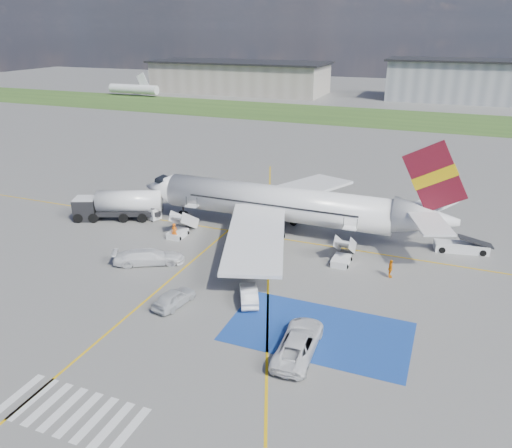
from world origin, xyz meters
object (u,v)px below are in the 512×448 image
object	(u,v)px
fuel_tanker	(119,207)
van_white_b	(149,254)
airliner	(288,204)
van_white_a	(299,340)
belt_loader	(461,247)
car_silver_b	(249,294)
gpu_cart	(152,213)
car_silver_a	(174,298)

from	to	relation	value
fuel_tanker	van_white_b	size ratio (longest dim) A/B	2.06
airliner	van_white_a	world-z (taller)	airliner
fuel_tanker	belt_loader	world-z (taller)	fuel_tanker
airliner	car_silver_b	xyz separation A→B (m)	(1.78, -15.81, -2.70)
gpu_cart	belt_loader	xyz separation A→B (m)	(35.14, 4.08, -0.36)
airliner	car_silver_b	distance (m)	16.14
airliner	belt_loader	xyz separation A→B (m)	(18.52, 1.90, -2.96)
airliner	van_white_a	xyz separation A→B (m)	(7.83, -21.00, -2.36)
fuel_tanker	gpu_cart	size ratio (longest dim) A/B	4.41
gpu_cart	van_white_b	size ratio (longest dim) A/B	0.47
gpu_cart	belt_loader	bearing A→B (deg)	27.64
car_silver_a	airliner	bearing A→B (deg)	-91.60
fuel_tanker	gpu_cart	bearing A→B (deg)	-4.23
fuel_tanker	van_white_a	xyz separation A→B (m)	(28.23, -17.56, -0.47)
fuel_tanker	van_white_b	bearing A→B (deg)	-64.94
airliner	van_white_b	bearing A→B (deg)	-128.67
fuel_tanker	belt_loader	bearing A→B (deg)	-14.85
airliner	gpu_cart	xyz separation A→B (m)	(-16.62, -2.18, -2.61)
gpu_cart	car_silver_b	bearing A→B (deg)	-15.51
belt_loader	car_silver_a	size ratio (longest dim) A/B	1.38
fuel_tanker	car_silver_a	xyz separation A→B (m)	(16.60, -15.27, -0.76)
belt_loader	airliner	bearing A→B (deg)	174.82
gpu_cart	belt_loader	distance (m)	35.38
van_white_a	airliner	bearing A→B (deg)	-72.31
car_silver_b	van_white_b	bearing A→B (deg)	-40.44
car_silver_b	airliner	bearing A→B (deg)	-109.63
gpu_cart	car_silver_b	world-z (taller)	gpu_cart
airliner	car_silver_b	world-z (taller)	airliner
fuel_tanker	airliner	bearing A→B (deg)	-13.08
car_silver_a	car_silver_b	bearing A→B (deg)	-142.63
van_white_b	van_white_a	bearing A→B (deg)	-141.89
fuel_tanker	car_silver_b	world-z (taller)	fuel_tanker
gpu_cart	belt_loader	size ratio (longest dim) A/B	0.41
belt_loader	car_silver_b	world-z (taller)	belt_loader
gpu_cart	van_white_a	distance (m)	30.85
belt_loader	car_silver_b	distance (m)	24.37
car_silver_b	gpu_cart	bearing A→B (deg)	-62.57
airliner	van_white_b	distance (m)	16.48
gpu_cart	van_white_a	world-z (taller)	van_white_a
airliner	gpu_cart	distance (m)	16.96
airliner	car_silver_b	size ratio (longest dim) A/B	8.81
fuel_tanker	car_silver_a	bearing A→B (deg)	-65.27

